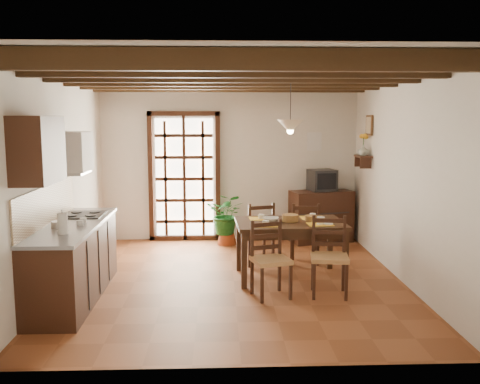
{
  "coord_description": "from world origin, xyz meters",
  "views": [
    {
      "loc": [
        -0.19,
        -6.94,
        2.2
      ],
      "look_at": [
        0.1,
        0.4,
        1.15
      ],
      "focal_mm": 40.0,
      "sensor_mm": 36.0,
      "label": 1
    }
  ],
  "objects_px": {
    "chair_far_right": "(305,244)",
    "pendant_lamp": "(290,125)",
    "chair_far_left": "(257,244)",
    "chair_near_left": "(271,273)",
    "chair_near_right": "(329,271)",
    "crt_tv": "(322,180)",
    "sideboard": "(321,216)",
    "kitchen_counter": "(73,260)",
    "dining_table": "(290,229)",
    "potted_plant": "(227,212)"
  },
  "relations": [
    {
      "from": "kitchen_counter",
      "to": "chair_far_right",
      "type": "xyz_separation_m",
      "value": [
        3.05,
        1.46,
        -0.18
      ]
    },
    {
      "from": "chair_near_left",
      "to": "chair_far_left",
      "type": "height_order",
      "value": "chair_far_left"
    },
    {
      "from": "chair_far_left",
      "to": "pendant_lamp",
      "type": "bearing_deg",
      "value": 104.74
    },
    {
      "from": "dining_table",
      "to": "pendant_lamp",
      "type": "distance_m",
      "value": 1.4
    },
    {
      "from": "chair_near_left",
      "to": "sideboard",
      "type": "distance_m",
      "value": 3.1
    },
    {
      "from": "potted_plant",
      "to": "pendant_lamp",
      "type": "relative_size",
      "value": 2.19
    },
    {
      "from": "kitchen_counter",
      "to": "pendant_lamp",
      "type": "bearing_deg",
      "value": 16.58
    },
    {
      "from": "chair_far_left",
      "to": "chair_near_left",
      "type": "bearing_deg",
      "value": 74.95
    },
    {
      "from": "sideboard",
      "to": "pendant_lamp",
      "type": "xyz_separation_m",
      "value": [
        -0.84,
        -2.02,
        1.63
      ]
    },
    {
      "from": "chair_near_left",
      "to": "pendant_lamp",
      "type": "xyz_separation_m",
      "value": [
        0.33,
        0.85,
        1.79
      ]
    },
    {
      "from": "chair_far_left",
      "to": "sideboard",
      "type": "xyz_separation_m",
      "value": [
        1.22,
        1.39,
        0.16
      ]
    },
    {
      "from": "chair_far_right",
      "to": "pendant_lamp",
      "type": "relative_size",
      "value": 1.1
    },
    {
      "from": "dining_table",
      "to": "crt_tv",
      "type": "xyz_separation_m",
      "value": [
        0.84,
        2.11,
        0.41
      ]
    },
    {
      "from": "chair_far_left",
      "to": "sideboard",
      "type": "height_order",
      "value": "chair_far_left"
    },
    {
      "from": "kitchen_counter",
      "to": "sideboard",
      "type": "relative_size",
      "value": 2.12
    },
    {
      "from": "pendant_lamp",
      "to": "chair_near_left",
      "type": "bearing_deg",
      "value": -111.25
    },
    {
      "from": "chair_near_right",
      "to": "chair_far_left",
      "type": "xyz_separation_m",
      "value": [
        -0.78,
        1.44,
        -0.01
      ]
    },
    {
      "from": "dining_table",
      "to": "chair_far_right",
      "type": "xyz_separation_m",
      "value": [
        0.33,
        0.75,
        -0.39
      ]
    },
    {
      "from": "dining_table",
      "to": "chair_near_left",
      "type": "relative_size",
      "value": 1.59
    },
    {
      "from": "dining_table",
      "to": "crt_tv",
      "type": "bearing_deg",
      "value": 65.92
    },
    {
      "from": "chair_near_left",
      "to": "potted_plant",
      "type": "relative_size",
      "value": 0.5
    },
    {
      "from": "kitchen_counter",
      "to": "chair_far_right",
      "type": "distance_m",
      "value": 3.38
    },
    {
      "from": "kitchen_counter",
      "to": "chair_far_left",
      "type": "distance_m",
      "value": 2.74
    },
    {
      "from": "kitchen_counter",
      "to": "crt_tv",
      "type": "bearing_deg",
      "value": 38.41
    },
    {
      "from": "dining_table",
      "to": "chair_near_left",
      "type": "bearing_deg",
      "value": -116.25
    },
    {
      "from": "chair_near_left",
      "to": "chair_near_right",
      "type": "height_order",
      "value": "chair_near_right"
    },
    {
      "from": "dining_table",
      "to": "sideboard",
      "type": "distance_m",
      "value": 2.29
    },
    {
      "from": "chair_far_right",
      "to": "potted_plant",
      "type": "bearing_deg",
      "value": -41.9
    },
    {
      "from": "kitchen_counter",
      "to": "chair_far_right",
      "type": "height_order",
      "value": "kitchen_counter"
    },
    {
      "from": "chair_near_right",
      "to": "crt_tv",
      "type": "xyz_separation_m",
      "value": [
        0.44,
        2.83,
        0.79
      ]
    },
    {
      "from": "dining_table",
      "to": "sideboard",
      "type": "relative_size",
      "value": 1.4
    },
    {
      "from": "kitchen_counter",
      "to": "pendant_lamp",
      "type": "relative_size",
      "value": 2.66
    },
    {
      "from": "pendant_lamp",
      "to": "kitchen_counter",
      "type": "bearing_deg",
      "value": -163.42
    },
    {
      "from": "dining_table",
      "to": "chair_near_right",
      "type": "relative_size",
      "value": 1.53
    },
    {
      "from": "kitchen_counter",
      "to": "dining_table",
      "type": "height_order",
      "value": "kitchen_counter"
    },
    {
      "from": "kitchen_counter",
      "to": "pendant_lamp",
      "type": "xyz_separation_m",
      "value": [
        2.72,
        0.81,
        1.6
      ]
    },
    {
      "from": "potted_plant",
      "to": "sideboard",
      "type": "bearing_deg",
      "value": 5.37
    },
    {
      "from": "chair_near_right",
      "to": "pendant_lamp",
      "type": "height_order",
      "value": "pendant_lamp"
    },
    {
      "from": "kitchen_counter",
      "to": "dining_table",
      "type": "relative_size",
      "value": 1.52
    },
    {
      "from": "sideboard",
      "to": "crt_tv",
      "type": "relative_size",
      "value": 2.09
    },
    {
      "from": "sideboard",
      "to": "pendant_lamp",
      "type": "bearing_deg",
      "value": -126.76
    },
    {
      "from": "sideboard",
      "to": "chair_near_left",
      "type": "bearing_deg",
      "value": -126.39
    },
    {
      "from": "chair_near_right",
      "to": "chair_far_right",
      "type": "xyz_separation_m",
      "value": [
        -0.07,
        1.47,
        -0.01
      ]
    },
    {
      "from": "kitchen_counter",
      "to": "chair_near_right",
      "type": "xyz_separation_m",
      "value": [
        3.11,
        -0.01,
        -0.17
      ]
    },
    {
      "from": "chair_near_left",
      "to": "potted_plant",
      "type": "distance_m",
      "value": 2.77
    },
    {
      "from": "dining_table",
      "to": "chair_far_left",
      "type": "distance_m",
      "value": 0.91
    },
    {
      "from": "chair_far_right",
      "to": "pendant_lamp",
      "type": "height_order",
      "value": "pendant_lamp"
    },
    {
      "from": "kitchen_counter",
      "to": "potted_plant",
      "type": "relative_size",
      "value": 1.22
    },
    {
      "from": "kitchen_counter",
      "to": "pendant_lamp",
      "type": "height_order",
      "value": "pendant_lamp"
    },
    {
      "from": "dining_table",
      "to": "sideboard",
      "type": "xyz_separation_m",
      "value": [
        0.84,
        2.12,
        -0.23
      ]
    }
  ]
}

